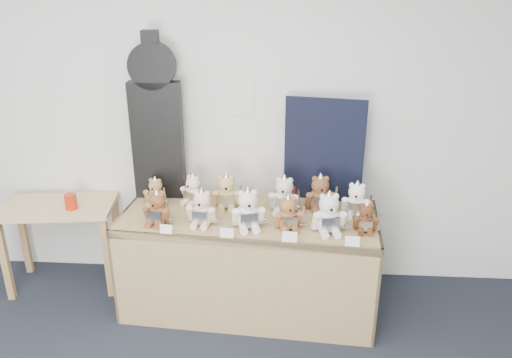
# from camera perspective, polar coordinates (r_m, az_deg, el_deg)

# --- Properties ---
(room_shell) EXTENTS (6.00, 6.00, 6.00)m
(room_shell) POSITION_cam_1_polar(r_m,az_deg,el_deg) (3.79, -1.84, 9.44)
(room_shell) COLOR silver
(room_shell) RESTS_ON floor
(display_table) EXTENTS (1.88, 0.89, 0.76)m
(display_table) POSITION_cam_1_polar(r_m,az_deg,el_deg) (3.59, -1.00, -6.92)
(display_table) COLOR olive
(display_table) RESTS_ON floor
(side_table) EXTENTS (0.90, 0.58, 0.71)m
(side_table) POSITION_cam_1_polar(r_m,az_deg,el_deg) (4.20, -21.53, -4.26)
(side_table) COLOR tan
(side_table) RESTS_ON floor
(guitar_case) EXTENTS (0.38, 0.13, 1.24)m
(guitar_case) POSITION_cam_1_polar(r_m,az_deg,el_deg) (3.76, -11.33, 6.68)
(guitar_case) COLOR black
(guitar_case) RESTS_ON display_table
(navy_board) EXTENTS (0.58, 0.13, 0.78)m
(navy_board) POSITION_cam_1_polar(r_m,az_deg,el_deg) (3.71, 7.76, 3.24)
(navy_board) COLOR black
(navy_board) RESTS_ON display_table
(red_cup) EXTENTS (0.09, 0.09, 0.12)m
(red_cup) POSITION_cam_1_polar(r_m,az_deg,el_deg) (4.01, -20.40, -2.46)
(red_cup) COLOR red
(red_cup) RESTS_ON side_table
(teddy_front_far_left) EXTENTS (0.22, 0.19, 0.26)m
(teddy_front_far_left) POSITION_cam_1_polar(r_m,az_deg,el_deg) (3.47, -11.19, -3.43)
(teddy_front_far_left) COLOR brown
(teddy_front_far_left) RESTS_ON display_table
(teddy_front_left) EXTENTS (0.23, 0.20, 0.28)m
(teddy_front_left) POSITION_cam_1_polar(r_m,az_deg,el_deg) (3.42, -6.18, -3.42)
(teddy_front_left) COLOR beige
(teddy_front_left) RESTS_ON display_table
(teddy_front_centre) EXTENTS (0.26, 0.23, 0.31)m
(teddy_front_centre) POSITION_cam_1_polar(r_m,az_deg,el_deg) (3.35, -0.90, -3.61)
(teddy_front_centre) COLOR silver
(teddy_front_centre) RESTS_ON display_table
(teddy_front_right) EXTENTS (0.22, 0.20, 0.26)m
(teddy_front_right) POSITION_cam_1_polar(r_m,az_deg,el_deg) (3.35, 3.69, -4.04)
(teddy_front_right) COLOR #905A36
(teddy_front_right) RESTS_ON display_table
(teddy_front_far_right) EXTENTS (0.26, 0.22, 0.31)m
(teddy_front_far_right) POSITION_cam_1_polar(r_m,az_deg,el_deg) (3.33, 8.30, -4.03)
(teddy_front_far_right) COLOR silver
(teddy_front_far_right) RESTS_ON display_table
(teddy_front_end) EXTENTS (0.19, 0.16, 0.23)m
(teddy_front_end) POSITION_cam_1_polar(r_m,az_deg,el_deg) (3.39, 12.45, -4.43)
(teddy_front_end) COLOR brown
(teddy_front_end) RESTS_ON display_table
(teddy_back_left) EXTENTS (0.20, 0.20, 0.25)m
(teddy_back_left) POSITION_cam_1_polar(r_m,az_deg,el_deg) (3.75, -7.23, -1.31)
(teddy_back_left) COLOR beige
(teddy_back_left) RESTS_ON display_table
(teddy_back_centre_left) EXTENTS (0.24, 0.19, 0.29)m
(teddy_back_centre_left) POSITION_cam_1_polar(r_m,az_deg,el_deg) (3.65, -3.37, -1.59)
(teddy_back_centre_left) COLOR tan
(teddy_back_centre_left) RESTS_ON display_table
(teddy_back_centre_right) EXTENTS (0.25, 0.21, 0.30)m
(teddy_back_centre_right) POSITION_cam_1_polar(r_m,az_deg,el_deg) (3.58, 3.21, -1.97)
(teddy_back_centre_right) COLOR silver
(teddy_back_centre_right) RESTS_ON display_table
(teddy_back_right) EXTENTS (0.25, 0.21, 0.30)m
(teddy_back_right) POSITION_cam_1_polar(r_m,az_deg,el_deg) (3.63, 7.33, -1.78)
(teddy_back_right) COLOR brown
(teddy_back_right) RESTS_ON display_table
(teddy_back_end) EXTENTS (0.23, 0.20, 0.27)m
(teddy_back_end) POSITION_cam_1_polar(r_m,az_deg,el_deg) (3.60, 11.37, -2.44)
(teddy_back_end) COLOR white
(teddy_back_end) RESTS_ON display_table
(teddy_back_far_left) EXTENTS (0.19, 0.17, 0.23)m
(teddy_back_far_left) POSITION_cam_1_polar(r_m,az_deg,el_deg) (3.77, -11.40, -1.53)
(teddy_back_far_left) COLOR #A87C4E
(teddy_back_far_left) RESTS_ON display_table
(entry_card_a) EXTENTS (0.09, 0.02, 0.06)m
(entry_card_a) POSITION_cam_1_polar(r_m,az_deg,el_deg) (3.36, -10.25, -5.66)
(entry_card_a) COLOR silver
(entry_card_a) RESTS_ON display_table
(entry_card_b) EXTENTS (0.09, 0.03, 0.06)m
(entry_card_b) POSITION_cam_1_polar(r_m,az_deg,el_deg) (3.26, -3.35, -6.18)
(entry_card_b) COLOR silver
(entry_card_b) RESTS_ON display_table
(entry_card_c) EXTENTS (0.10, 0.03, 0.07)m
(entry_card_c) POSITION_cam_1_polar(r_m,az_deg,el_deg) (3.21, 3.86, -6.61)
(entry_card_c) COLOR silver
(entry_card_c) RESTS_ON display_table
(entry_card_d) EXTENTS (0.09, 0.03, 0.06)m
(entry_card_d) POSITION_cam_1_polar(r_m,az_deg,el_deg) (3.21, 10.97, -7.01)
(entry_card_d) COLOR silver
(entry_card_d) RESTS_ON display_table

